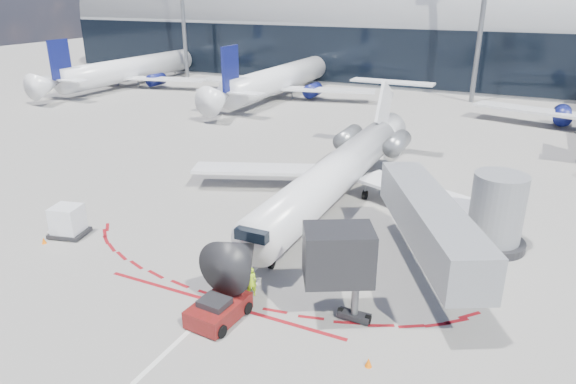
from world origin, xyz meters
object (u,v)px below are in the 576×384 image
at_px(regional_jet, 340,170).
at_px(ramp_worker, 251,282).
at_px(uld_container, 68,221).
at_px(pushback_tug, 218,309).

height_order(regional_jet, ramp_worker, regional_jet).
xyz_separation_m(ramp_worker, uld_container, (-14.30, 1.10, 0.17)).
distance_m(regional_jet, pushback_tug, 16.79).
relative_size(regional_jet, pushback_tug, 6.11).
xyz_separation_m(pushback_tug, uld_container, (-13.90, 3.62, 0.45)).
relative_size(ramp_worker, uld_container, 0.66).
bearing_deg(pushback_tug, regional_jet, 93.94).
xyz_separation_m(regional_jet, uld_container, (-13.97, -13.05, -1.55)).
distance_m(pushback_tug, uld_container, 14.37).
height_order(pushback_tug, uld_container, uld_container).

